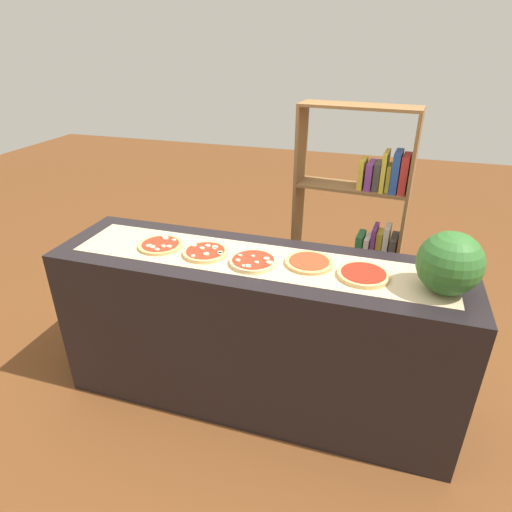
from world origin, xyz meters
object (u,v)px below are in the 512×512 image
pizza_plain_4 (363,275)px  watermelon (450,263)px  pizza_mushroom_1 (206,252)px  bookshelf (362,229)px  pizza_mushroom_2 (253,261)px  pizza_plain_3 (309,262)px  pizza_mushroom_0 (161,245)px

pizza_plain_4 → watermelon: size_ratio=0.86×
pizza_mushroom_1 → bookshelf: (0.72, 0.94, -0.17)m
pizza_mushroom_2 → pizza_plain_3: size_ratio=0.97×
pizza_mushroom_1 → watermelon: 1.14m
pizza_mushroom_0 → pizza_mushroom_1: bearing=-2.7°
pizza_mushroom_0 → pizza_mushroom_2: (0.52, -0.04, 0.00)m
pizza_mushroom_0 → pizza_mushroom_1: (0.26, -0.01, 0.00)m
bookshelf → pizza_mushroom_1: bearing=-127.3°
pizza_mushroom_0 → pizza_plain_4: 1.05m
pizza_mushroom_2 → pizza_plain_3: 0.27m
pizza_plain_4 → pizza_plain_3: bearing=169.7°
watermelon → bookshelf: 1.09m
watermelon → bookshelf: size_ratio=0.18×
pizza_mushroom_0 → pizza_plain_4: (1.05, -0.01, 0.00)m
pizza_mushroom_0 → pizza_mushroom_2: bearing=-4.3°
pizza_plain_3 → pizza_mushroom_2: bearing=-163.7°
pizza_mushroom_1 → pizza_plain_4: pizza_mushroom_1 is taller
pizza_mushroom_1 → pizza_plain_3: (0.52, 0.05, -0.00)m
pizza_mushroom_1 → watermelon: size_ratio=0.83×
pizza_mushroom_0 → watermelon: bearing=-1.4°
pizza_mushroom_0 → bookshelf: bearing=43.5°
pizza_plain_3 → watermelon: 0.62m
pizza_plain_4 → bookshelf: size_ratio=0.16×
pizza_plain_4 → bookshelf: bookshelf is taller
pizza_mushroom_1 → pizza_plain_4: (0.79, 0.00, -0.00)m
pizza_plain_3 → pizza_plain_4: 0.27m
pizza_plain_4 → watermelon: watermelon is taller
bookshelf → pizza_mushroom_2: bearing=-115.2°
pizza_plain_3 → bookshelf: size_ratio=0.16×
pizza_mushroom_1 → pizza_plain_3: size_ratio=0.97×
pizza_plain_4 → bookshelf: 0.96m
pizza_mushroom_1 → pizza_mushroom_0: bearing=177.3°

